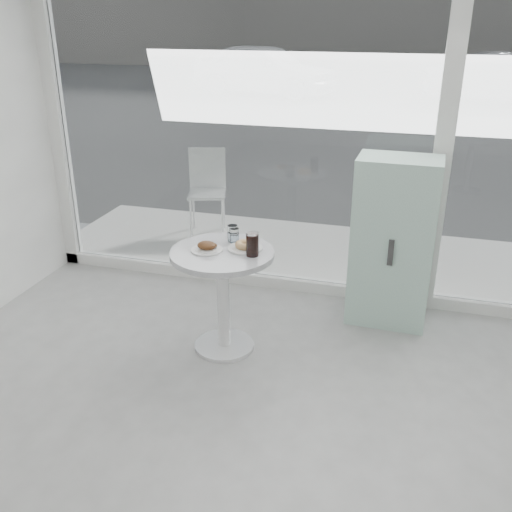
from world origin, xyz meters
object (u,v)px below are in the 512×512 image
(mint_cabinet, at_px, (393,242))
(plate_fritter, at_px, (207,247))
(plate_donut, at_px, (245,246))
(water_tumbler_a, at_px, (234,236))
(main_table, at_px, (223,280))
(car_silver, at_px, (506,79))
(car_white, at_px, (265,69))
(water_tumbler_b, at_px, (233,234))
(cola_glass, at_px, (252,245))
(patio_chair, at_px, (207,186))

(mint_cabinet, relative_size, plate_fritter, 6.03)
(plate_donut, bearing_deg, water_tumbler_a, 139.30)
(main_table, height_order, car_silver, car_silver)
(mint_cabinet, distance_m, water_tumbler_a, 1.24)
(car_white, bearing_deg, main_table, -151.63)
(mint_cabinet, xyz_separation_m, water_tumbler_b, (-1.09, -0.58, 0.16))
(car_white, height_order, car_silver, car_white)
(water_tumbler_a, bearing_deg, mint_cabinet, 29.43)
(main_table, relative_size, car_silver, 0.19)
(main_table, bearing_deg, plate_donut, 28.59)
(cola_glass, bearing_deg, water_tumbler_b, 134.60)
(mint_cabinet, distance_m, patio_chair, 2.44)
(mint_cabinet, xyz_separation_m, plate_donut, (-0.96, -0.70, 0.13))
(plate_fritter, distance_m, water_tumbler_b, 0.25)
(mint_cabinet, relative_size, water_tumbler_b, 11.10)
(patio_chair, distance_m, car_silver, 11.97)
(plate_donut, bearing_deg, main_table, -151.41)
(plate_fritter, distance_m, water_tumbler_a, 0.24)
(patio_chair, distance_m, water_tumbler_b, 2.17)
(car_white, bearing_deg, water_tumbler_a, -151.32)
(patio_chair, relative_size, car_silver, 0.23)
(car_white, xyz_separation_m, car_silver, (6.62, -0.21, -0.08))
(main_table, bearing_deg, cola_glass, -4.50)
(plate_donut, xyz_separation_m, cola_glass, (0.08, -0.10, 0.06))
(car_silver, xyz_separation_m, water_tumbler_a, (-3.19, -13.20, 0.16))
(main_table, relative_size, water_tumbler_b, 6.50)
(mint_cabinet, bearing_deg, main_table, -143.29)
(cola_glass, bearing_deg, mint_cabinet, 41.88)
(main_table, height_order, water_tumbler_b, water_tumbler_b)
(car_silver, bearing_deg, patio_chair, 171.09)
(main_table, xyz_separation_m, mint_cabinet, (1.11, 0.78, 0.11))
(patio_chair, xyz_separation_m, plate_donut, (1.06, -2.06, 0.23))
(plate_fritter, bearing_deg, water_tumbler_b, 63.19)
(plate_fritter, relative_size, water_tumbler_a, 2.04)
(car_white, xyz_separation_m, water_tumbler_a, (3.43, -13.40, 0.08))
(main_table, xyz_separation_m, plate_donut, (0.14, 0.08, 0.24))
(car_white, bearing_deg, mint_cabinet, -146.29)
(car_white, bearing_deg, water_tumbler_b, -151.38)
(plate_fritter, height_order, water_tumbler_a, water_tumbler_a)
(mint_cabinet, bearing_deg, cola_glass, -136.44)
(main_table, xyz_separation_m, plate_fritter, (-0.10, -0.03, 0.25))
(plate_donut, relative_size, water_tumbler_a, 2.26)
(car_white, relative_size, water_tumbler_b, 36.63)
(car_silver, height_order, water_tumbler_a, car_silver)
(plate_fritter, xyz_separation_m, water_tumbler_a, (0.13, 0.20, 0.02))
(water_tumbler_a, bearing_deg, plate_fritter, -123.99)
(car_white, xyz_separation_m, plate_fritter, (3.30, -13.60, 0.06))
(mint_cabinet, distance_m, plate_fritter, 1.45)
(car_silver, distance_m, water_tumbler_b, 13.56)
(patio_chair, relative_size, cola_glass, 5.55)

